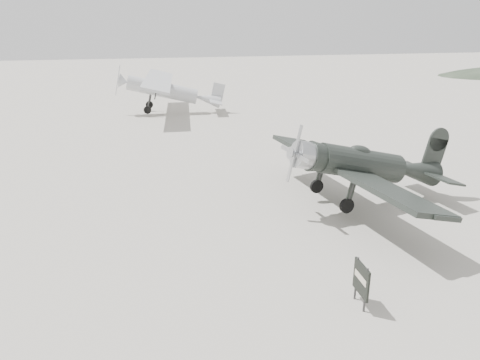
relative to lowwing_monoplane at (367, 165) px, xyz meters
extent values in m
plane|color=#AFA79C|center=(-5.17, -0.05, -1.83)|extent=(160.00, 160.00, 0.00)
cylinder|color=black|center=(-0.35, -0.05, 0.06)|extent=(4.03, 1.78, 1.24)
cone|color=black|center=(2.54, 0.36, 0.11)|extent=(2.44, 1.46, 1.15)
cylinder|color=#B5B7BA|center=(-3.02, -0.43, 0.06)|extent=(0.94, 1.20, 1.10)
cone|color=#B5B7BA|center=(-3.54, -0.51, 0.06)|extent=(0.38, 0.53, 0.50)
cube|color=#B5B7BA|center=(-3.48, -0.50, 0.06)|extent=(0.08, 0.17, 2.30)
ellipsoid|color=black|center=(-0.52, -0.07, 0.61)|extent=(1.05, 0.73, 0.41)
cube|color=black|center=(-0.96, -0.14, -0.25)|extent=(3.34, 10.76, 0.19)
cube|color=black|center=(3.24, 0.46, 0.15)|extent=(1.49, 3.81, 0.09)
cube|color=black|center=(3.37, 0.48, 0.90)|extent=(1.06, 0.24, 1.59)
cylinder|color=black|center=(-1.14, -1.37, -1.46)|extent=(0.62, 0.23, 0.60)
cylinder|color=black|center=(-1.48, 0.99, -1.46)|extent=(0.62, 0.23, 0.60)
cylinder|color=#333333|center=(-1.14, -1.37, -0.86)|extent=(0.11, 0.11, 1.24)
cylinder|color=#333333|center=(-1.48, 0.99, -0.86)|extent=(0.11, 0.11, 1.24)
cylinder|color=black|center=(3.46, 0.50, -0.27)|extent=(0.20, 0.10, 0.19)
cylinder|color=#AFB1B5|center=(-7.09, 22.50, 0.17)|extent=(5.87, 1.79, 1.22)
cone|color=#AFB1B5|center=(-3.22, 22.11, 0.17)|extent=(2.10, 1.30, 1.11)
cone|color=#AFB1B5|center=(-10.30, 22.82, 0.17)|extent=(0.78, 1.22, 1.16)
cube|color=#AFB1B5|center=(-10.74, 22.86, 0.17)|extent=(0.07, 0.16, 2.44)
cube|color=#AFB1B5|center=(-7.53, 22.54, 0.86)|extent=(3.32, 12.37, 0.20)
cube|color=#AFB1B5|center=(-2.67, 22.05, 0.22)|extent=(1.37, 3.86, 0.09)
cube|color=#AFB1B5|center=(-2.56, 22.04, 0.95)|extent=(1.00, 0.19, 1.44)
cylinder|color=black|center=(-8.10, 21.37, -1.52)|extent=(0.63, 0.22, 0.62)
cylinder|color=black|center=(-7.86, 23.80, -1.52)|extent=(0.63, 0.22, 0.62)
cylinder|color=#333333|center=(-8.10, 21.37, -0.89)|extent=(0.11, 0.11, 1.33)
cylinder|color=#333333|center=(-7.86, 23.80, -0.89)|extent=(0.11, 0.11, 1.33)
cylinder|color=black|center=(-2.45, 22.03, -0.16)|extent=(0.21, 0.10, 0.20)
cylinder|color=#333333|center=(-3.52, -7.11, -1.16)|extent=(0.06, 0.06, 1.34)
cylinder|color=#333333|center=(-3.49, -6.49, -1.16)|extent=(0.06, 0.06, 1.34)
cube|color=black|center=(-3.51, -6.80, -1.00)|extent=(0.10, 0.93, 0.93)
cube|color=beige|center=(-3.54, -6.80, -0.95)|extent=(0.04, 0.72, 0.19)
camera|label=1|loc=(-9.24, -17.13, 5.87)|focal=35.00mm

